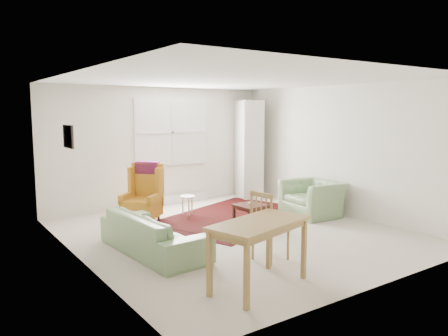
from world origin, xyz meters
TOP-DOWN VIEW (x-y plane):
  - room at (0.02, 0.21)m, footprint 5.04×5.54m
  - rug at (0.63, 0.89)m, footprint 3.62×2.97m
  - sofa at (-1.54, -0.17)m, footprint 0.89×1.99m
  - armchair at (1.94, 0.12)m, footprint 0.99×1.10m
  - wingback_chair at (-0.94, 1.57)m, footprint 0.90×0.90m
  - coffee_table at (0.46, 0.16)m, footprint 0.51×0.51m
  - stool at (-0.03, 1.48)m, footprint 0.34×0.34m
  - cabinet at (2.10, 2.35)m, footprint 0.73×1.00m
  - desk at (-1.09, -1.98)m, footprint 1.33×0.90m
  - desk_chair at (-0.37, -1.34)m, footprint 0.46×0.46m

SIDE VIEW (x-z plane):
  - rug at x=0.63m, z-range 0.00..0.03m
  - stool at x=-0.03m, z-range 0.00..0.39m
  - coffee_table at x=0.46m, z-range 0.00..0.40m
  - desk at x=-1.09m, z-range 0.00..0.77m
  - sofa at x=-1.54m, z-range 0.00..0.78m
  - armchair at x=1.94m, z-range 0.00..0.81m
  - desk_chair at x=-0.37m, z-range 0.00..0.95m
  - wingback_chair at x=-0.94m, z-range 0.00..1.07m
  - cabinet at x=2.10m, z-range 0.00..2.24m
  - room at x=0.02m, z-range 0.00..2.51m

